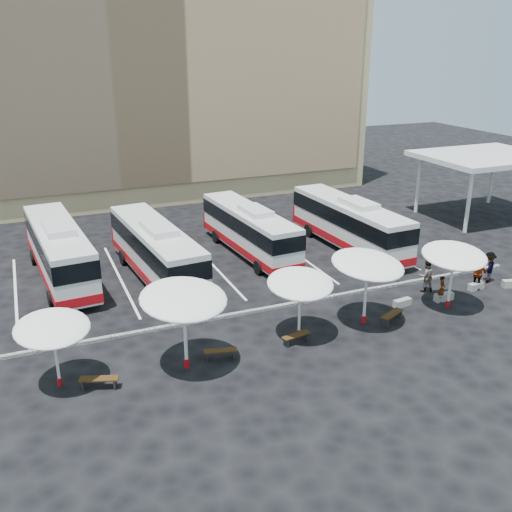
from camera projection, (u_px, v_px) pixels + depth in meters
name	position (u px, v px, depth m)	size (l,w,h in m)	color
ground	(260.00, 315.00, 30.36)	(120.00, 120.00, 0.00)	black
sandstone_building	(128.00, 54.00, 53.44)	(42.00, 18.25, 29.60)	tan
service_canopy	(485.00, 158.00, 45.94)	(10.00, 8.00, 5.20)	silver
curb_divider	(257.00, 310.00, 30.77)	(34.00, 0.25, 0.15)	black
bay_lines	(213.00, 265.00, 37.27)	(24.15, 12.00, 0.01)	white
bus_0	(59.00, 250.00, 34.45)	(3.42, 11.86, 3.71)	silver
bus_1	(156.00, 250.00, 34.43)	(3.46, 11.80, 3.69)	silver
bus_2	(249.00, 229.00, 38.63)	(3.12, 11.07, 3.47)	silver
bus_3	(349.00, 222.00, 39.65)	(3.12, 11.71, 3.68)	silver
sunshade_0	(52.00, 328.00, 23.23)	(3.70, 3.73, 3.19)	silver
sunshade_1	(184.00, 299.00, 24.33)	(4.63, 4.67, 3.95)	silver
sunshade_2	(300.00, 284.00, 27.18)	(3.66, 3.69, 3.35)	silver
sunshade_3	(368.00, 265.00, 28.39)	(4.83, 4.85, 3.83)	silver
sunshade_4	(454.00, 256.00, 30.22)	(4.25, 4.28, 3.56)	silver
wood_bench_0	(99.00, 380.00, 23.85)	(1.68, 0.94, 0.50)	black
wood_bench_1	(221.00, 352.00, 26.08)	(1.57, 0.74, 0.47)	black
wood_bench_2	(296.00, 337.00, 27.47)	(1.53, 0.65, 0.46)	black
wood_bench_3	(392.00, 315.00, 29.54)	(1.64, 1.06, 0.49)	black
conc_bench_0	(402.00, 303.00, 31.37)	(1.07, 0.36, 0.40)	gray
conc_bench_1	(444.00, 297.00, 32.05)	(1.15, 0.38, 0.43)	gray
conc_bench_2	(476.00, 286.00, 33.51)	(1.06, 0.35, 0.40)	gray
conc_bench_3	(512.00, 284.00, 33.82)	(1.16, 0.39, 0.43)	gray
passenger_0	(442.00, 289.00, 31.70)	(0.57, 0.37, 1.56)	black
passenger_1	(426.00, 276.00, 32.99)	(0.93, 0.72, 1.91)	black
passenger_2	(478.00, 274.00, 33.28)	(1.09, 0.46, 1.87)	black
passenger_3	(489.00, 267.00, 34.26)	(1.24, 0.71, 1.91)	black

